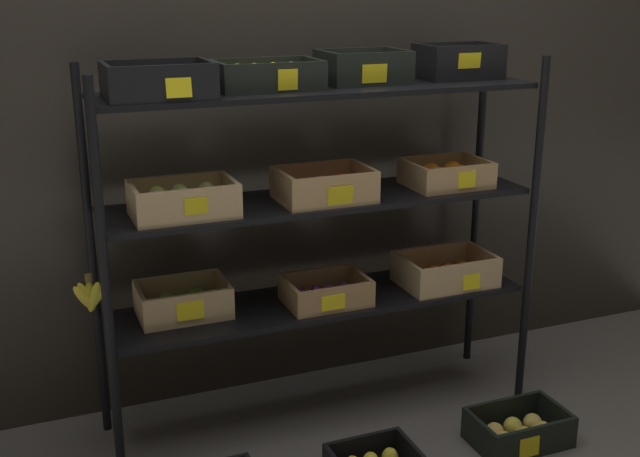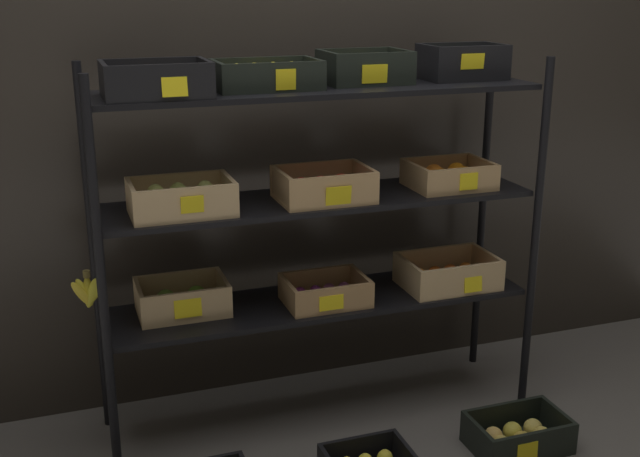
% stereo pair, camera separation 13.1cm
% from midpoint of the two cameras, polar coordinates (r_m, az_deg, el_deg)
% --- Properties ---
extents(ground_plane, '(10.00, 10.00, 0.00)m').
position_cam_midpoint_polar(ground_plane, '(3.31, -1.17, -13.12)').
color(ground_plane, '#605B56').
extents(storefront_wall, '(4.04, 0.12, 2.46)m').
position_cam_midpoint_polar(storefront_wall, '(3.26, -3.83, 9.39)').
color(storefront_wall, '#2D2823').
rests_on(storefront_wall, ground_plane).
extents(display_rack, '(1.76, 0.43, 1.45)m').
position_cam_midpoint_polar(display_rack, '(2.93, -1.44, 2.75)').
color(display_rack, black).
rests_on(display_rack, ground_plane).
extents(crate_ground_apple_gold, '(0.36, 0.24, 0.13)m').
position_cam_midpoint_polar(crate_ground_apple_gold, '(3.17, 12.90, -14.03)').
color(crate_ground_apple_gold, black).
rests_on(crate_ground_apple_gold, ground_plane).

